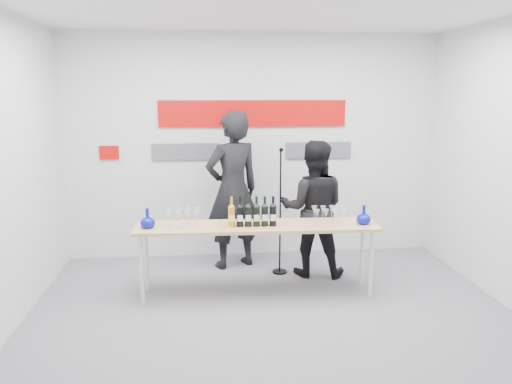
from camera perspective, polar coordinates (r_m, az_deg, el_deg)
ground at (r=5.25m, az=1.87°, el=-13.87°), size 5.00×5.00×0.00m
back_wall at (r=6.77m, az=-0.35°, el=5.16°), size 5.00×0.04×3.00m
signage at (r=6.71m, az=-0.80°, el=7.73°), size 3.38×0.02×0.79m
tasting_table at (r=5.51m, az=0.11°, el=-4.38°), size 2.69×0.63×0.80m
wine_bottles at (r=5.40m, az=-0.42°, el=-2.23°), size 0.53×0.09×0.33m
decanter_left at (r=5.48m, az=-12.30°, el=-2.93°), size 0.16×0.16×0.21m
decanter_right at (r=5.63m, az=12.22°, el=-2.52°), size 0.16×0.16×0.21m
glasses_left at (r=5.48m, az=-8.32°, el=-2.96°), size 0.37×0.23×0.18m
glasses_right at (r=5.58m, az=8.33°, el=-2.68°), size 0.37×0.23×0.18m
presenter_left at (r=6.34m, az=-2.69°, el=0.19°), size 0.87×0.74×2.01m
presenter_right at (r=6.13m, az=6.52°, el=-1.90°), size 0.94×0.80×1.67m
mic_stand at (r=6.22m, az=2.76°, el=-5.01°), size 0.18×0.18×1.58m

